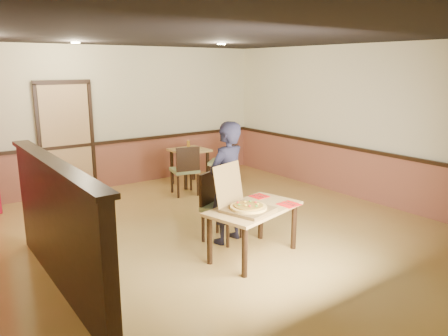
# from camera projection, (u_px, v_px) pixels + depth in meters

# --- Properties ---
(floor) EXTENTS (7.00, 7.00, 0.00)m
(floor) POSITION_uv_depth(u_px,v_px,m) (203.00, 240.00, 6.19)
(floor) COLOR tan
(floor) RESTS_ON ground
(ceiling) EXTENTS (7.00, 7.00, 0.00)m
(ceiling) POSITION_uv_depth(u_px,v_px,m) (201.00, 34.00, 5.55)
(ceiling) COLOR black
(ceiling) RESTS_ON wall_back
(wall_back) EXTENTS (7.00, 0.00, 7.00)m
(wall_back) POSITION_uv_depth(u_px,v_px,m) (105.00, 118.00, 8.63)
(wall_back) COLOR beige
(wall_back) RESTS_ON floor
(wall_right) EXTENTS (0.00, 7.00, 7.00)m
(wall_right) POSITION_uv_depth(u_px,v_px,m) (364.00, 123.00, 7.87)
(wall_right) COLOR beige
(wall_right) RESTS_ON floor
(wainscot_back) EXTENTS (7.00, 0.04, 0.90)m
(wainscot_back) POSITION_uv_depth(u_px,v_px,m) (109.00, 165.00, 8.83)
(wainscot_back) COLOR brown
(wainscot_back) RESTS_ON floor
(chair_rail_back) EXTENTS (7.00, 0.06, 0.06)m
(chair_rail_back) POSITION_uv_depth(u_px,v_px,m) (108.00, 142.00, 8.70)
(chair_rail_back) COLOR black
(chair_rail_back) RESTS_ON wall_back
(wainscot_right) EXTENTS (0.04, 7.00, 0.90)m
(wainscot_right) POSITION_uv_depth(u_px,v_px,m) (360.00, 174.00, 8.07)
(wainscot_right) COLOR brown
(wainscot_right) RESTS_ON floor
(chair_rail_right) EXTENTS (0.06, 7.00, 0.06)m
(chair_rail_right) POSITION_uv_depth(u_px,v_px,m) (361.00, 150.00, 7.96)
(chair_rail_right) COLOR black
(chair_rail_right) RESTS_ON wall_right
(back_door) EXTENTS (0.90, 0.06, 2.10)m
(back_door) POSITION_uv_depth(u_px,v_px,m) (66.00, 140.00, 8.22)
(back_door) COLOR #DDB071
(back_door) RESTS_ON wall_back
(booth_partition) EXTENTS (0.20, 3.10, 1.44)m
(booth_partition) POSITION_uv_depth(u_px,v_px,m) (58.00, 224.00, 4.73)
(booth_partition) COLOR black
(booth_partition) RESTS_ON floor
(spot_b) EXTENTS (0.14, 0.14, 0.02)m
(spot_b) POSITION_uv_depth(u_px,v_px,m) (76.00, 42.00, 7.07)
(spot_b) COLOR #FFF4B2
(spot_b) RESTS_ON ceiling
(spot_c) EXTENTS (0.14, 0.14, 0.02)m
(spot_c) POSITION_uv_depth(u_px,v_px,m) (222.00, 44.00, 7.54)
(spot_c) COLOR #FFF4B2
(spot_c) RESTS_ON ceiling
(main_table) EXTENTS (1.37, 0.98, 0.66)m
(main_table) POSITION_uv_depth(u_px,v_px,m) (254.00, 215.00, 5.56)
(main_table) COLOR tan
(main_table) RESTS_ON floor
(diner_chair) EXTENTS (0.63, 0.63, 0.97)m
(diner_chair) POSITION_uv_depth(u_px,v_px,m) (218.00, 203.00, 6.13)
(diner_chair) COLOR #646E40
(diner_chair) RESTS_ON floor
(side_chair_left) EXTENTS (0.56, 0.56, 0.95)m
(side_chair_left) POSITION_uv_depth(u_px,v_px,m) (186.00, 168.00, 8.24)
(side_chair_left) COLOR #646E40
(side_chair_left) RESTS_ON floor
(side_chair_right) EXTENTS (0.72, 0.72, 1.03)m
(side_chair_right) POSITION_uv_depth(u_px,v_px,m) (226.00, 160.00, 8.79)
(side_chair_right) COLOR #646E40
(side_chair_right) RESTS_ON floor
(side_table) EXTENTS (0.71, 0.71, 0.74)m
(side_table) POSITION_uv_depth(u_px,v_px,m) (189.00, 158.00, 8.98)
(side_table) COLOR tan
(side_table) RESTS_ON floor
(diner) EXTENTS (0.70, 0.55, 1.70)m
(diner) POSITION_uv_depth(u_px,v_px,m) (227.00, 183.00, 5.97)
(diner) COLOR black
(diner) RESTS_ON floor
(pizza_box) EXTENTS (0.68, 0.75, 0.56)m
(pizza_box) POSITION_uv_depth(u_px,v_px,m) (245.00, 205.00, 5.39)
(pizza_box) COLOR brown
(pizza_box) RESTS_ON main_table
(pizza) EXTENTS (0.60, 0.60, 0.03)m
(pizza) POSITION_uv_depth(u_px,v_px,m) (248.00, 207.00, 5.36)
(pizza) COLOR gold
(pizza) RESTS_ON pizza_box
(napkin_near) EXTENTS (0.26, 0.26, 0.01)m
(napkin_near) POSITION_uv_depth(u_px,v_px,m) (289.00, 204.00, 5.64)
(napkin_near) COLOR red
(napkin_near) RESTS_ON main_table
(napkin_far) EXTENTS (0.23, 0.23, 0.01)m
(napkin_far) POSITION_uv_depth(u_px,v_px,m) (259.00, 196.00, 5.99)
(napkin_far) COLOR red
(napkin_far) RESTS_ON main_table
(condiment) EXTENTS (0.07, 0.07, 0.16)m
(condiment) POSITION_uv_depth(u_px,v_px,m) (188.00, 144.00, 9.02)
(condiment) COLOR #91631A
(condiment) RESTS_ON side_table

